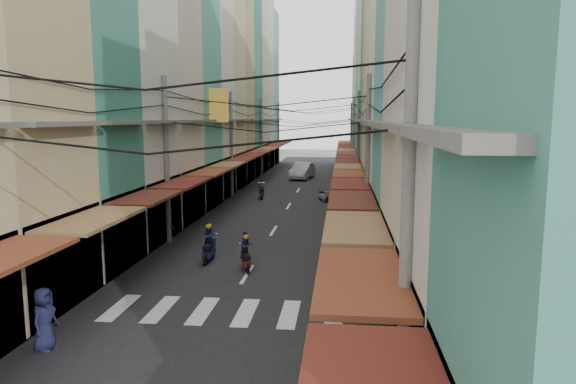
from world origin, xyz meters
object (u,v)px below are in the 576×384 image
Objects in this scene: white_car at (302,179)px; traffic_sign at (391,249)px; bicycle at (412,288)px; market_umbrella at (414,232)px.

white_car is 36.00m from traffic_sign.
white_car is at bearing -9.38° from bicycle.
white_car is 34.86m from market_umbrella.
traffic_sign is (5.61, -35.51, 1.94)m from white_car.
bicycle is (6.62, -33.53, 0.00)m from white_car.
bicycle is 2.32m from market_umbrella.
market_umbrella is at bearing 55.43° from traffic_sign.
traffic_sign is at bearing -71.87° from white_car.
traffic_sign is (-0.93, -1.34, -0.29)m from market_umbrella.
bicycle is at bearing 63.00° from traffic_sign.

